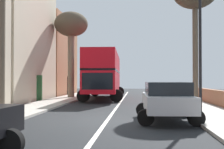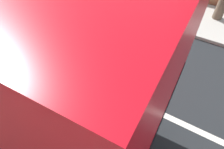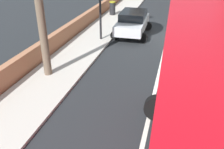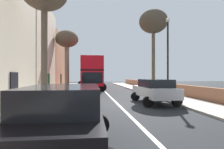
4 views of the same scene
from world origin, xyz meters
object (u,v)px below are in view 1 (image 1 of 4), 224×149
(parked_car_silver_right_1, at_px, (166,99))
(street_tree_left_0, at_px, (71,28))
(double_decker_bus, at_px, (104,73))
(lamppost_right, at_px, (200,37))

(parked_car_silver_right_1, xyz_separation_m, street_tree_left_0, (-7.36, 13.67, 5.66))
(double_decker_bus, xyz_separation_m, street_tree_left_0, (-3.16, 0.45, 4.24))
(double_decker_bus, distance_m, street_tree_left_0, 5.31)
(parked_car_silver_right_1, height_order, street_tree_left_0, street_tree_left_0)
(double_decker_bus, bearing_deg, lamppost_right, -62.28)
(double_decker_bus, bearing_deg, street_tree_left_0, 171.82)
(parked_car_silver_right_1, bearing_deg, double_decker_bus, 107.63)
(double_decker_bus, distance_m, parked_car_silver_right_1, 13.94)
(street_tree_left_0, xyz_separation_m, lamppost_right, (9.16, -11.87, -2.79))
(lamppost_right, bearing_deg, parked_car_silver_right_1, -134.98)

